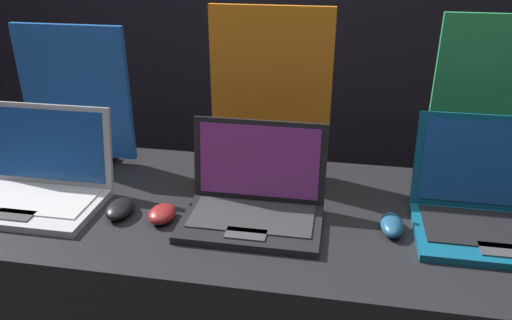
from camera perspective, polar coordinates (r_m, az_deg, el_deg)
The scene contains 9 objects.
laptop_front at distance 1.56m, azimuth -23.69°, elevation -2.19°, with size 0.39×0.29×0.26m.
mouse_front at distance 1.42m, azimuth -15.29°, elevation -5.40°, with size 0.07×0.11×0.04m.
promo_stand_front at distance 1.71m, azimuth -19.84°, elevation 6.52°, with size 0.37×0.07×0.45m.
laptop_middle at distance 1.34m, azimuth -0.20°, elevation -4.38°, with size 0.37×0.26×0.25m.
mouse_middle at distance 1.37m, azimuth -10.66°, elevation -6.07°, with size 0.07×0.10×0.04m.
promo_stand_middle at distance 1.51m, azimuth 1.66°, elevation 7.04°, with size 0.36×0.07×0.52m.
laptop_back at distance 1.43m, azimuth 25.48°, elevation -4.83°, with size 0.40×0.31×0.27m.
mouse_back at distance 1.35m, azimuth 15.26°, elevation -7.16°, with size 0.06×0.11×0.04m.
promo_stand_back at distance 1.61m, azimuth 24.40°, elevation 5.62°, with size 0.29×0.07×0.51m.
Camera 1 is at (0.22, -0.85, 1.62)m, focal length 35.00 mm.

